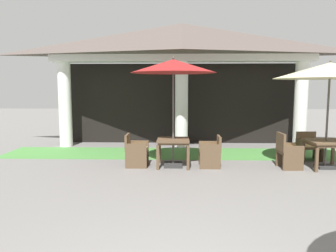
{
  "coord_description": "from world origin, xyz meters",
  "views": [
    {
      "loc": [
        -0.12,
        -2.46,
        2.1
      ],
      "look_at": [
        -0.35,
        4.81,
        1.24
      ],
      "focal_mm": 34.76,
      "sensor_mm": 36.0,
      "label": 1
    }
  ],
  "objects_px": {
    "patio_table_near_foreground": "(326,144)",
    "patio_chair_near_foreground_west": "(288,152)",
    "patio_chair_mid_right_east": "(211,152)",
    "patio_chair_near_foreground_north": "(309,147)",
    "patio_table_mid_right": "(173,143)",
    "patio_umbrella_near_foreground": "(330,71)",
    "patio_umbrella_mid_right": "(173,67)",
    "patio_chair_mid_right_west": "(136,151)"
  },
  "relations": [
    {
      "from": "patio_table_near_foreground",
      "to": "patio_chair_near_foreground_west",
      "type": "relative_size",
      "value": 1.03
    },
    {
      "from": "patio_chair_mid_right_east",
      "to": "patio_chair_near_foreground_west",
      "type": "bearing_deg",
      "value": -92.39
    },
    {
      "from": "patio_table_near_foreground",
      "to": "patio_chair_near_foreground_north",
      "type": "height_order",
      "value": "patio_chair_near_foreground_north"
    },
    {
      "from": "patio_chair_mid_right_east",
      "to": "patio_table_mid_right",
      "type": "bearing_deg",
      "value": 90.0
    },
    {
      "from": "patio_umbrella_near_foreground",
      "to": "patio_umbrella_mid_right",
      "type": "distance_m",
      "value": 3.98
    },
    {
      "from": "patio_umbrella_mid_right",
      "to": "patio_chair_mid_right_east",
      "type": "distance_m",
      "value": 2.44
    },
    {
      "from": "patio_table_near_foreground",
      "to": "patio_chair_near_foreground_west",
      "type": "distance_m",
      "value": 1.0
    },
    {
      "from": "patio_chair_near_foreground_west",
      "to": "patio_chair_mid_right_east",
      "type": "distance_m",
      "value": 2.0
    },
    {
      "from": "patio_umbrella_near_foreground",
      "to": "patio_table_near_foreground",
      "type": "bearing_deg",
      "value": 180.0
    },
    {
      "from": "patio_chair_near_foreground_west",
      "to": "patio_umbrella_near_foreground",
      "type": "bearing_deg",
      "value": 90.0
    },
    {
      "from": "patio_chair_mid_right_west",
      "to": "patio_chair_near_foreground_north",
      "type": "bearing_deg",
      "value": 100.79
    },
    {
      "from": "patio_table_mid_right",
      "to": "patio_umbrella_near_foreground",
      "type": "bearing_deg",
      "value": -0.79
    },
    {
      "from": "patio_chair_near_foreground_north",
      "to": "patio_table_mid_right",
      "type": "bearing_deg",
      "value": 10.56
    },
    {
      "from": "patio_chair_mid_right_west",
      "to": "patio_umbrella_mid_right",
      "type": "bearing_deg",
      "value": 90.0
    },
    {
      "from": "patio_chair_near_foreground_west",
      "to": "patio_table_near_foreground",
      "type": "bearing_deg",
      "value": 90.0
    },
    {
      "from": "patio_table_mid_right",
      "to": "patio_chair_mid_right_east",
      "type": "relative_size",
      "value": 1.03
    },
    {
      "from": "patio_umbrella_mid_right",
      "to": "patio_chair_mid_right_west",
      "type": "bearing_deg",
      "value": 179.7
    },
    {
      "from": "patio_table_near_foreground",
      "to": "patio_chair_mid_right_east",
      "type": "bearing_deg",
      "value": 179.04
    },
    {
      "from": "patio_umbrella_near_foreground",
      "to": "patio_chair_mid_right_west",
      "type": "bearing_deg",
      "value": 179.31
    },
    {
      "from": "patio_table_near_foreground",
      "to": "patio_umbrella_near_foreground",
      "type": "relative_size",
      "value": 0.34
    },
    {
      "from": "patio_umbrella_near_foreground",
      "to": "patio_chair_mid_right_east",
      "type": "xyz_separation_m",
      "value": [
        -2.98,
        0.05,
        -2.13
      ]
    },
    {
      "from": "patio_table_mid_right",
      "to": "patio_chair_mid_right_east",
      "type": "distance_m",
      "value": 1.03
    },
    {
      "from": "patio_umbrella_mid_right",
      "to": "patio_table_near_foreground",
      "type": "bearing_deg",
      "value": -0.79
    },
    {
      "from": "patio_table_near_foreground",
      "to": "patio_chair_mid_right_east",
      "type": "relative_size",
      "value": 1.16
    },
    {
      "from": "patio_table_mid_right",
      "to": "patio_umbrella_mid_right",
      "type": "distance_m",
      "value": 1.98
    },
    {
      "from": "patio_table_mid_right",
      "to": "patio_umbrella_mid_right",
      "type": "xyz_separation_m",
      "value": [
        0.0,
        -0.0,
        1.98
      ]
    },
    {
      "from": "patio_chair_near_foreground_north",
      "to": "patio_chair_mid_right_west",
      "type": "relative_size",
      "value": 0.93
    },
    {
      "from": "patio_chair_near_foreground_west",
      "to": "patio_umbrella_mid_right",
      "type": "relative_size",
      "value": 0.32
    },
    {
      "from": "patio_chair_near_foreground_north",
      "to": "patio_table_mid_right",
      "type": "distance_m",
      "value": 4.05
    },
    {
      "from": "patio_umbrella_mid_right",
      "to": "patio_table_mid_right",
      "type": "bearing_deg",
      "value": 90.0
    },
    {
      "from": "patio_table_mid_right",
      "to": "patio_umbrella_mid_right",
      "type": "relative_size",
      "value": 0.29
    },
    {
      "from": "patio_table_mid_right",
      "to": "patio_chair_mid_right_west",
      "type": "bearing_deg",
      "value": 179.7
    },
    {
      "from": "patio_table_near_foreground",
      "to": "patio_umbrella_near_foreground",
      "type": "xyz_separation_m",
      "value": [
        0.0,
        0.0,
        1.89
      ]
    },
    {
      "from": "patio_table_near_foreground",
      "to": "patio_chair_mid_right_west",
      "type": "bearing_deg",
      "value": 179.31
    },
    {
      "from": "patio_chair_near_foreground_north",
      "to": "patio_umbrella_mid_right",
      "type": "distance_m",
      "value": 4.62
    },
    {
      "from": "patio_umbrella_near_foreground",
      "to": "patio_chair_near_foreground_north",
      "type": "distance_m",
      "value": 2.35
    },
    {
      "from": "patio_table_near_foreground",
      "to": "patio_umbrella_near_foreground",
      "type": "bearing_deg",
      "value": 0.0
    },
    {
      "from": "patio_chair_near_foreground_west",
      "to": "patio_umbrella_mid_right",
      "type": "height_order",
      "value": "patio_umbrella_mid_right"
    },
    {
      "from": "patio_chair_near_foreground_west",
      "to": "patio_chair_mid_right_east",
      "type": "height_order",
      "value": "patio_chair_near_foreground_west"
    },
    {
      "from": "patio_umbrella_near_foreground",
      "to": "patio_chair_near_foreground_west",
      "type": "height_order",
      "value": "patio_umbrella_near_foreground"
    },
    {
      "from": "patio_umbrella_near_foreground",
      "to": "patio_table_mid_right",
      "type": "bearing_deg",
      "value": 179.21
    },
    {
      "from": "patio_chair_mid_right_east",
      "to": "patio_chair_near_foreground_north",
      "type": "bearing_deg",
      "value": -72.2
    }
  ]
}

